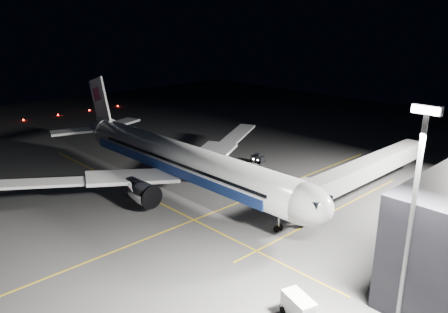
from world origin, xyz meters
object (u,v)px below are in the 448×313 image
Objects in this scene: baggage_tug at (258,158)px; safety_cone_a at (196,181)px; jet_bridge at (361,171)px; service_truck at (301,309)px; floodlight_mast_south at (414,200)px; safety_cone_b at (260,180)px; airliner at (178,159)px; safety_cone_c at (188,177)px.

baggage_tug is 5.48× the size of safety_cone_a.
baggage_tug is (-23.43, 1.97, -3.75)m from jet_bridge.
service_truck is 47.94m from baggage_tug.
safety_cone_b is (-34.00, 18.55, -12.09)m from floodlight_mast_south.
safety_cone_b is at bearing 60.55° from airliner.
safety_cone_a is at bearing -148.98° from jet_bridge.
safety_cone_b is at bearing 151.39° from floodlight_mast_south.
airliner is at bearing 177.37° from service_truck.
airliner reaches higher than service_truck.
floodlight_mast_south is at bearing -8.33° from airliner.
safety_cone_c is at bearing 180.00° from safety_cone_a.
airliner is 110.86× the size of safety_cone_b.
service_truck is (-6.32, -6.60, -11.11)m from floodlight_mast_south.
service_truck is 8.88× the size of safety_cone_b.
jet_bridge is 17.46m from safety_cone_b.
safety_cone_a is (-41.38, 10.01, -12.12)m from floodlight_mast_south.
jet_bridge is 27.62m from safety_cone_a.
floodlight_mast_south is 37.33× the size of safety_cone_b.
safety_cone_a is (0.06, -16.03, -0.57)m from baggage_tug.
service_truck is 9.62× the size of safety_cone_a.
jet_bridge is 32.98m from service_truck.
airliner reaches higher than safety_cone_c.
safety_cone_c is (-2.59, 4.00, -4.91)m from airliner.
airliner is 15.20m from safety_cone_b.
airliner is 120.06× the size of safety_cone_a.
safety_cone_a is (-35.06, 16.61, -1.00)m from service_truck.
service_truck reaches higher than safety_cone_a.
service_truck is at bearing -23.98° from safety_cone_c.
jet_bridge is 1.66× the size of floodlight_mast_south.
floodlight_mast_south is at bearing -43.57° from baggage_tug.
baggage_tug is 5.06× the size of safety_cone_b.
floodlight_mast_south reaches higher than service_truck.
safety_cone_b is 12.89m from safety_cone_c.
floodlight_mast_south reaches higher than safety_cone_c.
jet_bridge is at bearing -16.23° from baggage_tug.
safety_cone_b is (7.08, 12.53, -4.89)m from airliner.
safety_cone_c is (-2.23, -16.03, -0.57)m from baggage_tug.
baggage_tug is 16.19m from safety_cone_c.
safety_cone_b is 1.09× the size of safety_cone_c.
airliner is 21.92× the size of baggage_tug.
safety_cone_c is at bearing 122.88° from airliner.
floodlight_mast_south is at bearing -13.60° from safety_cone_a.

